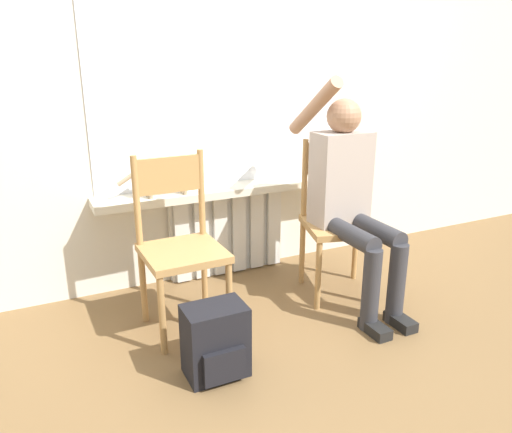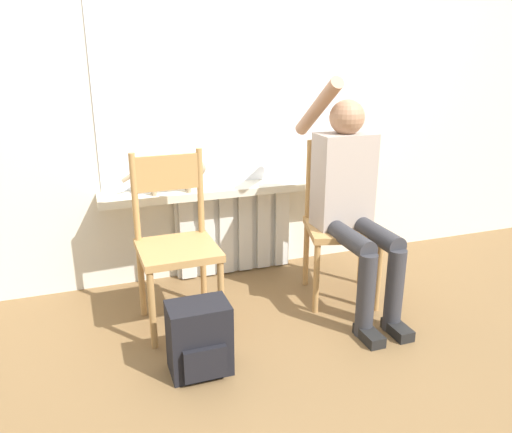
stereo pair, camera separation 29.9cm
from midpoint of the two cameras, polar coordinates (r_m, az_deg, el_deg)
name	(u,v)px [view 2 (the right image)]	position (r m, az deg, el deg)	size (l,w,h in m)	color
ground_plane	(302,359)	(2.66, 8.59, -15.94)	(12.00, 12.00, 0.00)	brown
wall_with_window	(229,74)	(3.33, -0.50, 15.95)	(7.00, 0.06, 2.70)	silver
radiator	(234,231)	(3.47, -0.03, -1.74)	(0.82, 0.08, 0.60)	silver
windowsill	(237,189)	(3.31, 0.34, 3.14)	(1.78, 0.23, 0.05)	beige
window_glass	(230,89)	(3.31, -0.29, 14.37)	(1.71, 0.01, 1.23)	white
chair_left	(176,240)	(2.76, -6.14, -2.77)	(0.43, 0.43, 0.98)	#B2844C
chair_right	(341,220)	(3.14, 12.39, -0.47)	(0.52, 0.52, 0.98)	#B2844C
person	(351,195)	(2.98, 13.71, 2.31)	(0.36, 1.01, 1.37)	#333338
cat	(174,173)	(3.13, -6.64, 4.93)	(0.53, 0.11, 0.22)	#9E896B
backpack	(199,339)	(2.46, -2.95, -13.90)	(0.29, 0.23, 0.36)	black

